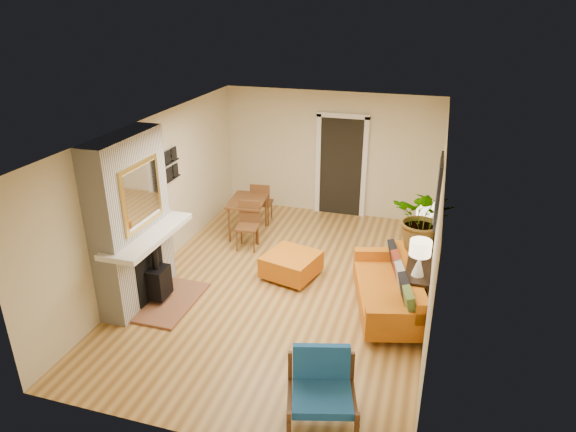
{
  "coord_description": "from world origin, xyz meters",
  "views": [
    {
      "loc": [
        2.14,
        -6.9,
        4.36
      ],
      "look_at": [
        0.0,
        0.2,
        1.15
      ],
      "focal_mm": 32.0,
      "sensor_mm": 36.0,
      "label": 1
    }
  ],
  "objects_px": {
    "blue_chair": "(322,384)",
    "console_table": "(419,262)",
    "lamp_far": "(425,215)",
    "houseplant": "(424,218)",
    "lamp_near": "(420,254)",
    "sofa": "(392,290)",
    "ottoman": "(291,264)",
    "dining_table": "(251,207)"
  },
  "relations": [
    {
      "from": "dining_table",
      "to": "sofa",
      "type": "bearing_deg",
      "value": -32.71
    },
    {
      "from": "blue_chair",
      "to": "console_table",
      "type": "relative_size",
      "value": 0.5
    },
    {
      "from": "ottoman",
      "to": "dining_table",
      "type": "relative_size",
      "value": 0.59
    },
    {
      "from": "lamp_near",
      "to": "houseplant",
      "type": "distance_m",
      "value": 0.9
    },
    {
      "from": "ottoman",
      "to": "lamp_far",
      "type": "relative_size",
      "value": 1.81
    },
    {
      "from": "dining_table",
      "to": "houseplant",
      "type": "distance_m",
      "value": 3.51
    },
    {
      "from": "dining_table",
      "to": "lamp_far",
      "type": "bearing_deg",
      "value": -10.48
    },
    {
      "from": "blue_chair",
      "to": "console_table",
      "type": "bearing_deg",
      "value": 73.43
    },
    {
      "from": "sofa",
      "to": "console_table",
      "type": "height_order",
      "value": "sofa"
    },
    {
      "from": "lamp_near",
      "to": "ottoman",
      "type": "bearing_deg",
      "value": 162.38
    },
    {
      "from": "blue_chair",
      "to": "houseplant",
      "type": "bearing_deg",
      "value": 74.72
    },
    {
      "from": "lamp_far",
      "to": "houseplant",
      "type": "bearing_deg",
      "value": -91.06
    },
    {
      "from": "ottoman",
      "to": "houseplant",
      "type": "distance_m",
      "value": 2.28
    },
    {
      "from": "console_table",
      "to": "houseplant",
      "type": "bearing_deg",
      "value": 92.6
    },
    {
      "from": "dining_table",
      "to": "console_table",
      "type": "height_order",
      "value": "dining_table"
    },
    {
      "from": "houseplant",
      "to": "lamp_far",
      "type": "bearing_deg",
      "value": 88.94
    },
    {
      "from": "dining_table",
      "to": "console_table",
      "type": "distance_m",
      "value": 3.54
    },
    {
      "from": "ottoman",
      "to": "console_table",
      "type": "xyz_separation_m",
      "value": [
        2.05,
        0.02,
        0.34
      ]
    },
    {
      "from": "console_table",
      "to": "lamp_far",
      "type": "relative_size",
      "value": 3.43
    },
    {
      "from": "houseplant",
      "to": "console_table",
      "type": "bearing_deg",
      "value": -87.4
    },
    {
      "from": "sofa",
      "to": "console_table",
      "type": "bearing_deg",
      "value": 55.64
    },
    {
      "from": "console_table",
      "to": "dining_table",
      "type": "bearing_deg",
      "value": 157.32
    },
    {
      "from": "sofa",
      "to": "ottoman",
      "type": "height_order",
      "value": "sofa"
    },
    {
      "from": "sofa",
      "to": "console_table",
      "type": "relative_size",
      "value": 1.11
    },
    {
      "from": "sofa",
      "to": "houseplant",
      "type": "bearing_deg",
      "value": 65.14
    },
    {
      "from": "lamp_far",
      "to": "houseplant",
      "type": "relative_size",
      "value": 0.54
    },
    {
      "from": "sofa",
      "to": "lamp_near",
      "type": "height_order",
      "value": "lamp_near"
    },
    {
      "from": "ottoman",
      "to": "console_table",
      "type": "bearing_deg",
      "value": 0.53
    },
    {
      "from": "dining_table",
      "to": "houseplant",
      "type": "height_order",
      "value": "houseplant"
    },
    {
      "from": "blue_chair",
      "to": "houseplant",
      "type": "height_order",
      "value": "houseplant"
    },
    {
      "from": "lamp_near",
      "to": "houseplant",
      "type": "relative_size",
      "value": 0.54
    },
    {
      "from": "sofa",
      "to": "houseplant",
      "type": "xyz_separation_m",
      "value": [
        0.34,
        0.73,
        0.9
      ]
    },
    {
      "from": "console_table",
      "to": "lamp_far",
      "type": "height_order",
      "value": "lamp_far"
    },
    {
      "from": "blue_chair",
      "to": "console_table",
      "type": "xyz_separation_m",
      "value": [
        0.86,
        2.88,
        0.15
      ]
    },
    {
      "from": "dining_table",
      "to": "lamp_far",
      "type": "relative_size",
      "value": 3.08
    },
    {
      "from": "blue_chair",
      "to": "lamp_near",
      "type": "bearing_deg",
      "value": 68.8
    },
    {
      "from": "ottoman",
      "to": "lamp_near",
      "type": "xyz_separation_m",
      "value": [
        2.05,
        -0.65,
        0.83
      ]
    },
    {
      "from": "sofa",
      "to": "blue_chair",
      "type": "xyz_separation_m",
      "value": [
        -0.51,
        -2.37,
        0.09
      ]
    },
    {
      "from": "dining_table",
      "to": "lamp_far",
      "type": "height_order",
      "value": "lamp_far"
    },
    {
      "from": "blue_chair",
      "to": "houseplant",
      "type": "xyz_separation_m",
      "value": [
        0.85,
        3.1,
        0.8
      ]
    },
    {
      "from": "blue_chair",
      "to": "houseplant",
      "type": "relative_size",
      "value": 0.92
    },
    {
      "from": "lamp_near",
      "to": "sofa",
      "type": "bearing_deg",
      "value": 155.11
    }
  ]
}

